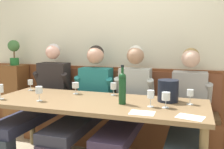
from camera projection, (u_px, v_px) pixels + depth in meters
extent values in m
cube|color=beige|center=(122.00, 35.00, 3.37)|extent=(6.80, 0.08, 2.80)
cube|color=brown|center=(121.00, 103.00, 3.45)|extent=(6.80, 0.03, 0.97)
cube|color=brown|center=(116.00, 128.00, 3.27)|extent=(2.49, 0.42, 0.44)
cube|color=brown|center=(116.00, 109.00, 3.24)|extent=(2.44, 0.39, 0.05)
cube|color=brown|center=(120.00, 87.00, 3.38)|extent=(2.49, 0.04, 0.45)
cube|color=brown|center=(96.00, 103.00, 2.59)|extent=(2.19, 0.83, 0.04)
cylinder|color=brown|center=(32.00, 118.00, 3.27)|extent=(0.07, 0.07, 0.68)
cylinder|color=brown|center=(201.00, 137.00, 2.64)|extent=(0.07, 0.07, 0.68)
cube|color=#26283C|center=(29.00, 118.00, 2.96)|extent=(0.34, 1.08, 0.11)
cube|color=#272222|center=(54.00, 83.00, 3.47)|extent=(0.40, 0.21, 0.54)
sphere|color=#E1A796|center=(53.00, 52.00, 3.40)|extent=(0.19, 0.19, 0.19)
sphere|color=beige|center=(54.00, 50.00, 3.42)|extent=(0.18, 0.18, 0.18)
cylinder|color=#272222|center=(39.00, 80.00, 3.49)|extent=(0.08, 0.20, 0.27)
cylinder|color=#272222|center=(67.00, 82.00, 3.36)|extent=(0.08, 0.20, 0.27)
cube|color=#292A35|center=(76.00, 123.00, 2.78)|extent=(0.34, 1.08, 0.11)
cube|color=#217374|center=(96.00, 87.00, 3.28)|extent=(0.40, 0.21, 0.49)
sphere|color=tan|center=(95.00, 55.00, 3.22)|extent=(0.22, 0.22, 0.22)
sphere|color=black|center=(96.00, 53.00, 3.24)|extent=(0.20, 0.20, 0.20)
cylinder|color=#217374|center=(79.00, 85.00, 3.31)|extent=(0.08, 0.20, 0.27)
cylinder|color=#217374|center=(111.00, 87.00, 3.18)|extent=(0.08, 0.20, 0.27)
cube|color=#2F243A|center=(122.00, 128.00, 2.62)|extent=(0.31, 1.08, 0.11)
cube|color=#ADB2AE|center=(135.00, 89.00, 3.12)|extent=(0.37, 0.21, 0.50)
sphere|color=tan|center=(135.00, 56.00, 3.06)|extent=(0.21, 0.21, 0.21)
sphere|color=beige|center=(136.00, 53.00, 3.08)|extent=(0.19, 0.19, 0.19)
cylinder|color=#ADB2AE|center=(119.00, 87.00, 3.14)|extent=(0.08, 0.20, 0.27)
cylinder|color=#ADB2AE|center=(151.00, 89.00, 3.02)|extent=(0.08, 0.20, 0.27)
cube|color=#2A353D|center=(186.00, 136.00, 2.42)|extent=(0.32, 1.08, 0.11)
cube|color=gray|center=(189.00, 93.00, 2.93)|extent=(0.38, 0.23, 0.48)
sphere|color=#D7AA93|center=(191.00, 59.00, 2.87)|extent=(0.20, 0.20, 0.20)
sphere|color=olive|center=(191.00, 56.00, 2.89)|extent=(0.19, 0.19, 0.19)
cylinder|color=gray|center=(171.00, 91.00, 2.95)|extent=(0.08, 0.20, 0.27)
cylinder|color=gray|center=(208.00, 93.00, 2.82)|extent=(0.08, 0.20, 0.27)
cylinder|color=black|center=(168.00, 91.00, 2.55)|extent=(0.21, 0.21, 0.22)
cylinder|color=#16411F|center=(122.00, 91.00, 2.44)|extent=(0.07, 0.07, 0.25)
sphere|color=#16411F|center=(122.00, 77.00, 2.42)|extent=(0.07, 0.07, 0.07)
cylinder|color=#16411F|center=(122.00, 71.00, 2.42)|extent=(0.03, 0.03, 0.08)
cylinder|color=black|center=(122.00, 66.00, 2.41)|extent=(0.03, 0.03, 0.02)
cylinder|color=silver|center=(113.00, 95.00, 2.85)|extent=(0.06, 0.06, 0.00)
cylinder|color=silver|center=(113.00, 92.00, 2.84)|extent=(0.01, 0.01, 0.06)
cylinder|color=silver|center=(113.00, 86.00, 2.83)|extent=(0.07, 0.07, 0.07)
cylinder|color=#F1DD91|center=(113.00, 88.00, 2.84)|extent=(0.06, 0.06, 0.03)
cylinder|color=silver|center=(150.00, 107.00, 2.35)|extent=(0.06, 0.06, 0.00)
cylinder|color=silver|center=(151.00, 102.00, 2.35)|extent=(0.01, 0.01, 0.08)
cylinder|color=silver|center=(151.00, 94.00, 2.34)|extent=(0.06, 0.06, 0.07)
cylinder|color=silver|center=(76.00, 94.00, 2.92)|extent=(0.06, 0.06, 0.00)
cylinder|color=silver|center=(76.00, 91.00, 2.91)|extent=(0.01, 0.01, 0.07)
cylinder|color=silver|center=(76.00, 85.00, 2.90)|extent=(0.08, 0.08, 0.06)
cylinder|color=#F5E28F|center=(76.00, 87.00, 2.91)|extent=(0.07, 0.07, 0.02)
cylinder|color=silver|center=(39.00, 101.00, 2.58)|extent=(0.06, 0.06, 0.00)
cylinder|color=silver|center=(39.00, 97.00, 2.57)|extent=(0.01, 0.01, 0.08)
cylinder|color=silver|center=(39.00, 90.00, 2.56)|extent=(0.07, 0.07, 0.07)
cylinder|color=beige|center=(39.00, 92.00, 2.57)|extent=(0.06, 0.06, 0.02)
cylinder|color=silver|center=(31.00, 90.00, 3.13)|extent=(0.07, 0.07, 0.00)
cylinder|color=silver|center=(31.00, 87.00, 3.12)|extent=(0.01, 0.01, 0.06)
cylinder|color=silver|center=(30.00, 82.00, 3.12)|extent=(0.06, 0.06, 0.06)
cylinder|color=beige|center=(30.00, 84.00, 3.12)|extent=(0.05, 0.05, 0.02)
cylinder|color=silver|center=(166.00, 108.00, 2.32)|extent=(0.06, 0.06, 0.00)
cylinder|color=silver|center=(166.00, 104.00, 2.31)|extent=(0.01, 0.01, 0.07)
cylinder|color=silver|center=(166.00, 96.00, 2.30)|extent=(0.08, 0.08, 0.07)
cylinder|color=#F1D58B|center=(166.00, 98.00, 2.31)|extent=(0.07, 0.07, 0.03)
cylinder|color=silver|center=(1.00, 99.00, 2.66)|extent=(0.07, 0.07, 0.00)
cylinder|color=silver|center=(1.00, 95.00, 2.65)|extent=(0.01, 0.01, 0.07)
cylinder|color=silver|center=(0.00, 88.00, 2.64)|extent=(0.06, 0.06, 0.08)
cylinder|color=#F6E77A|center=(0.00, 91.00, 2.65)|extent=(0.06, 0.06, 0.03)
cylinder|color=silver|center=(190.00, 104.00, 2.44)|extent=(0.06, 0.06, 0.00)
cylinder|color=silver|center=(190.00, 100.00, 2.43)|extent=(0.01, 0.01, 0.08)
cylinder|color=silver|center=(190.00, 93.00, 2.42)|extent=(0.06, 0.06, 0.06)
cylinder|color=#E0E386|center=(190.00, 95.00, 2.43)|extent=(0.06, 0.06, 0.01)
cube|color=white|center=(142.00, 113.00, 2.16)|extent=(0.21, 0.16, 0.00)
cube|color=white|center=(190.00, 117.00, 2.04)|extent=(0.24, 0.20, 0.00)
cube|color=brown|center=(16.00, 98.00, 3.76)|extent=(0.28, 0.28, 0.97)
cylinder|color=#20652B|center=(15.00, 62.00, 3.69)|extent=(0.12, 0.12, 0.10)
cylinder|color=brown|center=(14.00, 54.00, 3.67)|extent=(0.02, 0.02, 0.11)
sphere|color=#3D6938|center=(14.00, 46.00, 3.65)|extent=(0.16, 0.16, 0.16)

